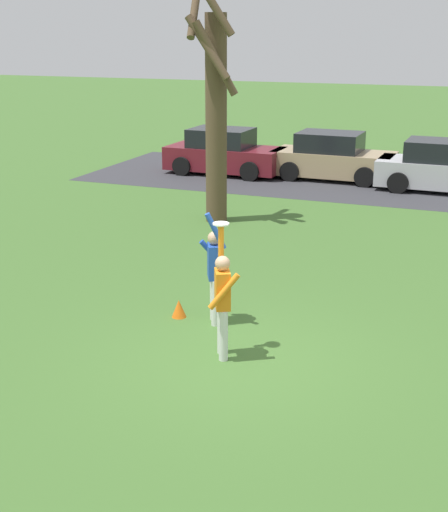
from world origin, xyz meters
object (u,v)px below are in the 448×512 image
at_px(person_catcher, 223,298).
at_px(frisbee_disc, 221,224).
at_px(bare_tree_tall, 215,109).
at_px(person_defender, 214,269).
at_px(parked_car_tan, 332,158).
at_px(parked_car_silver, 443,168).
at_px(parked_car_maroon, 224,153).
at_px(field_cone_orange, 179,308).

distance_m(person_catcher, frisbee_disc, 1.13).
bearing_deg(bare_tree_tall, person_defender, -68.25).
xyz_separation_m(person_defender, bare_tree_tall, (-2.57, 6.45, 1.99)).
height_order(parked_car_tan, parked_car_silver, same).
height_order(frisbee_disc, parked_car_silver, frisbee_disc).
relative_size(parked_car_maroon, parked_car_silver, 1.00).
height_order(person_catcher, person_defender, person_catcher).
height_order(person_defender, bare_tree_tall, bare_tree_tall).
bearing_deg(parked_car_maroon, person_catcher, -67.83).
distance_m(bare_tree_tall, field_cone_orange, 7.29).
xyz_separation_m(parked_car_maroon, parked_car_tan, (3.81, 0.41, 0.00)).
distance_m(frisbee_disc, parked_car_maroon, 14.84).
xyz_separation_m(frisbee_disc, parked_car_silver, (2.20, 13.63, -1.37)).
height_order(person_catcher, parked_car_silver, person_catcher).
bearing_deg(parked_car_silver, frisbee_disc, -98.09).
height_order(parked_car_maroon, parked_car_tan, same).
bearing_deg(parked_car_silver, field_cone_orange, -104.05).
xyz_separation_m(person_catcher, parked_car_maroon, (-5.40, 13.99, -0.25)).
distance_m(frisbee_disc, parked_car_tan, 14.35).
relative_size(parked_car_tan, bare_tree_tall, 0.65).
height_order(person_defender, parked_car_tan, person_defender).
distance_m(person_catcher, parked_car_silver, 13.99).
distance_m(parked_car_tan, field_cone_orange, 13.20).
bearing_deg(bare_tree_tall, parked_car_silver, 49.26).
height_order(parked_car_tan, bare_tree_tall, bare_tree_tall).
xyz_separation_m(person_defender, parked_car_silver, (2.72, 12.60, -0.25)).
xyz_separation_m(frisbee_disc, bare_tree_tall, (-3.10, 7.48, 0.88)).
distance_m(person_defender, parked_car_maroon, 13.63).
bearing_deg(parked_car_silver, parked_car_maroon, 179.80).
relative_size(person_catcher, parked_car_tan, 0.50).
bearing_deg(parked_car_silver, bare_tree_tall, -129.65).
bearing_deg(parked_car_silver, parked_car_tan, 172.13).
bearing_deg(person_defender, frisbee_disc, 0.00).
bearing_deg(person_defender, person_catcher, 0.00).
xyz_separation_m(bare_tree_tall, field_cone_orange, (1.89, -6.45, -2.81)).
height_order(parked_car_silver, bare_tree_tall, bare_tree_tall).
bearing_deg(parked_car_silver, person_defender, -101.12).
xyz_separation_m(person_catcher, bare_tree_tall, (-3.20, 7.68, 1.99)).
bearing_deg(parked_car_maroon, bare_tree_tall, -69.73).
xyz_separation_m(person_catcher, field_cone_orange, (-1.31, 1.22, -0.82)).
xyz_separation_m(parked_car_silver, field_cone_orange, (-3.41, -12.60, -0.57)).
relative_size(parked_car_silver, field_cone_orange, 12.92).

